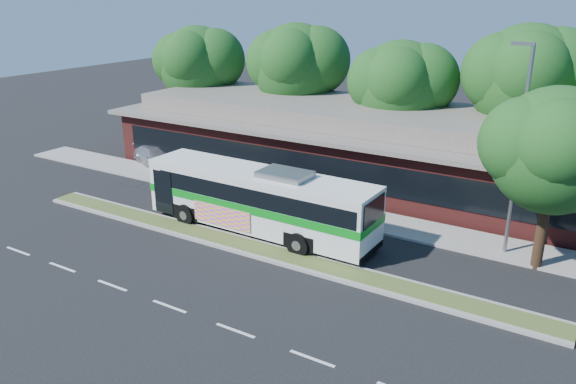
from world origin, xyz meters
name	(u,v)px	position (x,y,z in m)	size (l,w,h in m)	color
ground	(248,255)	(0.00, 0.00, 0.00)	(120.00, 120.00, 0.00)	black
median_strip	(256,249)	(0.00, 0.60, 0.07)	(26.00, 1.10, 0.15)	#425323
sidewalk	(317,209)	(0.00, 6.40, 0.06)	(44.00, 2.60, 0.12)	gray
parking_lot	(127,148)	(-18.00, 10.00, 0.01)	(14.00, 12.00, 0.01)	black
plaza_building	(369,144)	(0.00, 12.99, 2.13)	(33.20, 11.20, 4.45)	maroon
lamp_post	(518,146)	(9.56, 6.00, 4.90)	(0.93, 0.18, 9.07)	slate
tree_bg_a	(203,63)	(-14.58, 15.14, 5.87)	(6.47, 5.80, 8.63)	black
tree_bg_b	(303,65)	(-6.57, 16.14, 6.14)	(6.69, 6.00, 9.00)	black
tree_bg_c	(407,84)	(1.40, 15.13, 5.59)	(6.24, 5.60, 8.26)	black
tree_bg_d	(535,77)	(8.45, 16.15, 6.42)	(6.91, 6.20, 9.37)	black
transit_bus	(260,196)	(-0.94, 2.40, 1.84)	(11.82, 2.92, 3.30)	silver
sedan	(156,156)	(-12.99, 7.88, 0.65)	(1.82, 4.47, 1.30)	#B6B7BD
sidewalk_tree	(566,148)	(11.36, 5.42, 5.20)	(5.62, 5.04, 7.60)	black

